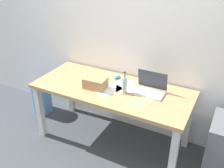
{
  "coord_description": "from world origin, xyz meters",
  "views": [
    {
      "loc": [
        1.16,
        -2.22,
        2.15
      ],
      "look_at": [
        0.0,
        0.0,
        0.81
      ],
      "focal_mm": 40.36,
      "sensor_mm": 36.0,
      "label": 1
    }
  ],
  "objects_px": {
    "desk": "(112,95)",
    "computer_mouse": "(117,77)",
    "laptop_right": "(150,88)",
    "beer_bottle": "(125,85)",
    "water_cooler_jug": "(41,98)",
    "cardboard_box": "(95,83)"
  },
  "relations": [
    {
      "from": "water_cooler_jug",
      "to": "laptop_right",
      "type": "bearing_deg",
      "value": -0.08
    },
    {
      "from": "cardboard_box",
      "to": "water_cooler_jug",
      "type": "relative_size",
      "value": 0.51
    },
    {
      "from": "computer_mouse",
      "to": "desk",
      "type": "bearing_deg",
      "value": -77.63
    },
    {
      "from": "laptop_right",
      "to": "cardboard_box",
      "type": "xyz_separation_m",
      "value": [
        -0.58,
        -0.19,
        0.01
      ]
    },
    {
      "from": "desk",
      "to": "water_cooler_jug",
      "type": "height_order",
      "value": "desk"
    },
    {
      "from": "laptop_right",
      "to": "beer_bottle",
      "type": "distance_m",
      "value": 0.29
    },
    {
      "from": "water_cooler_jug",
      "to": "computer_mouse",
      "type": "bearing_deg",
      "value": 6.82
    },
    {
      "from": "cardboard_box",
      "to": "beer_bottle",
      "type": "bearing_deg",
      "value": 7.61
    },
    {
      "from": "computer_mouse",
      "to": "cardboard_box",
      "type": "height_order",
      "value": "cardboard_box"
    },
    {
      "from": "cardboard_box",
      "to": "desk",
      "type": "bearing_deg",
      "value": 26.95
    },
    {
      "from": "laptop_right",
      "to": "water_cooler_jug",
      "type": "distance_m",
      "value": 1.75
    },
    {
      "from": "laptop_right",
      "to": "water_cooler_jug",
      "type": "relative_size",
      "value": 0.68
    },
    {
      "from": "laptop_right",
      "to": "computer_mouse",
      "type": "height_order",
      "value": "laptop_right"
    },
    {
      "from": "desk",
      "to": "water_cooler_jug",
      "type": "xyz_separation_m",
      "value": [
        -1.23,
        0.11,
        -0.44
      ]
    },
    {
      "from": "desk",
      "to": "computer_mouse",
      "type": "xyz_separation_m",
      "value": [
        -0.06,
        0.25,
        0.11
      ]
    },
    {
      "from": "desk",
      "to": "beer_bottle",
      "type": "height_order",
      "value": "beer_bottle"
    },
    {
      "from": "laptop_right",
      "to": "computer_mouse",
      "type": "bearing_deg",
      "value": 163.43
    },
    {
      "from": "beer_bottle",
      "to": "computer_mouse",
      "type": "bearing_deg",
      "value": 129.54
    },
    {
      "from": "laptop_right",
      "to": "cardboard_box",
      "type": "height_order",
      "value": "laptop_right"
    },
    {
      "from": "desk",
      "to": "laptop_right",
      "type": "bearing_deg",
      "value": 13.96
    },
    {
      "from": "desk",
      "to": "water_cooler_jug",
      "type": "relative_size",
      "value": 3.71
    },
    {
      "from": "beer_bottle",
      "to": "cardboard_box",
      "type": "bearing_deg",
      "value": -172.39
    }
  ]
}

